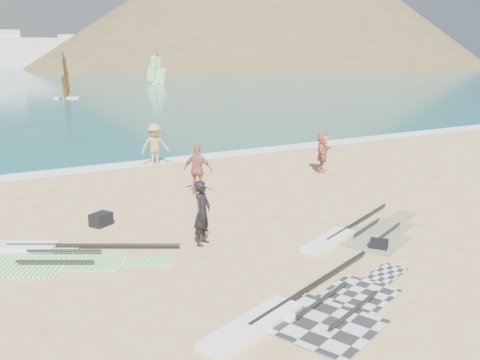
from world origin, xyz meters
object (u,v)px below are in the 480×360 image
rig_green (47,254)px  beachgoer_right (323,152)px  gear_bag_far (379,245)px  person_wetsuit (202,213)px  rig_grey (307,311)px  beachgoer_mid (155,145)px  rig_orange (358,235)px  beachgoer_back (198,170)px  gear_bag_near (101,219)px

rig_green → beachgoer_right: beachgoer_right is taller
gear_bag_far → person_wetsuit: person_wetsuit is taller
person_wetsuit → rig_green: bearing=121.4°
rig_green → beachgoer_right: (11.79, 4.01, 0.80)m
rig_grey → beachgoer_right: 12.55m
person_wetsuit → beachgoer_mid: beachgoer_mid is taller
rig_green → rig_orange: (7.68, -2.77, -0.00)m
gear_bag_far → beachgoer_right: 8.95m
person_wetsuit → gear_bag_far: bearing=-75.9°
rig_grey → beachgoer_mid: beachgoer_mid is taller
rig_green → person_wetsuit: size_ratio=2.87×
beachgoer_mid → beachgoer_back: beachgoer_mid is taller
rig_green → rig_orange: rig_green is taller
gear_bag_near → beachgoer_right: bearing=13.3°
rig_grey → rig_green: bearing=102.8°
rig_green → beachgoer_right: bearing=48.9°
rig_orange → gear_bag_far: (-0.23, -1.02, 0.08)m
person_wetsuit → beachgoer_mid: bearing=34.9°
rig_grey → rig_green: size_ratio=1.17×
rig_green → person_wetsuit: person_wetsuit is taller
beachgoer_mid → rig_orange: bearing=-75.8°
rig_grey → rig_orange: size_ratio=1.14×
person_wetsuit → beachgoer_right: person_wetsuit is taller
rig_green → gear_bag_near: 2.47m
rig_orange → person_wetsuit: 4.35m
gear_bag_far → beachgoer_mid: size_ratio=0.23×
gear_bag_far → beachgoer_back: bearing=103.3°
gear_bag_near → beachgoer_right: 10.26m
beachgoer_back → gear_bag_far: bearing=147.6°
rig_green → gear_bag_far: (7.45, -3.79, 0.08)m
rig_orange → gear_bag_far: 1.05m
rig_orange → gear_bag_far: size_ratio=11.39×
rig_grey → beachgoer_right: beachgoer_right is taller
rig_grey → rig_orange: bearing=15.1°
beachgoer_mid → gear_bag_far: bearing=-77.5°
gear_bag_near → person_wetsuit: bearing=-56.3°
beachgoer_back → person_wetsuit: bearing=110.0°
rig_orange → gear_bag_near: (-5.86, 4.43, 0.14)m
person_wetsuit → beachgoer_back: 4.98m
rig_grey → gear_bag_far: bearing=5.5°
rig_orange → beachgoer_mid: beachgoer_mid is taller
person_wetsuit → beachgoer_back: bearing=24.8°
rig_grey → gear_bag_near: (-1.97, 7.29, 0.14)m
rig_green → beachgoer_back: beachgoer_back is taller
beachgoer_back → beachgoer_right: beachgoer_back is taller
beachgoer_back → beachgoer_right: bearing=-129.6°
beachgoer_back → beachgoer_right: (6.03, 0.65, -0.03)m
gear_bag_near → beachgoer_back: 4.34m
beachgoer_back → rig_orange: bearing=151.7°
gear_bag_near → rig_orange: bearing=-37.1°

